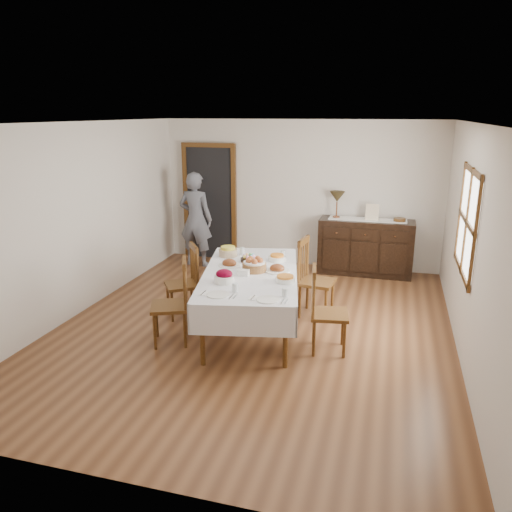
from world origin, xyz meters
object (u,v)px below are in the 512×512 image
(table_lamp, at_px, (337,197))
(chair_right_near, at_px, (325,309))
(chair_left_far, at_px, (185,280))
(chair_right_far, at_px, (313,277))
(person, at_px, (196,216))
(chair_left_near, at_px, (174,301))
(dining_table, at_px, (250,279))
(sideboard, at_px, (365,247))

(table_lamp, bearing_deg, chair_right_near, -85.17)
(chair_left_far, relative_size, table_lamp, 2.18)
(chair_right_far, bearing_deg, chair_left_far, 113.03)
(chair_left_far, height_order, table_lamp, table_lamp)
(chair_left_far, bearing_deg, person, 163.43)
(chair_left_near, bearing_deg, person, 174.48)
(dining_table, bearing_deg, chair_right_near, -29.83)
(sideboard, bearing_deg, chair_left_far, -131.37)
(dining_table, distance_m, chair_left_near, 1.00)
(person, bearing_deg, chair_right_far, 147.12)
(dining_table, bearing_deg, chair_left_near, -155.01)
(person, distance_m, table_lamp, 2.53)
(chair_right_far, bearing_deg, person, 60.89)
(chair_left_near, bearing_deg, chair_right_near, 75.59)
(chair_left_near, bearing_deg, table_lamp, 133.08)
(person, bearing_deg, table_lamp, -169.07)
(chair_right_near, distance_m, chair_right_far, 1.08)
(chair_right_near, xyz_separation_m, chair_right_far, (-0.31, 1.04, 0.03))
(person, bearing_deg, sideboard, -171.14)
(chair_left_far, xyz_separation_m, sideboard, (2.25, 2.56, -0.03))
(dining_table, distance_m, person, 3.04)
(chair_left_far, xyz_separation_m, chair_right_near, (1.99, -0.55, 0.01))
(dining_table, relative_size, chair_left_far, 2.47)
(dining_table, xyz_separation_m, table_lamp, (0.73, 2.82, 0.62))
(dining_table, height_order, chair_left_far, chair_left_far)
(chair_right_far, distance_m, person, 3.03)
(chair_right_near, height_order, chair_right_far, chair_right_far)
(chair_left_far, relative_size, sideboard, 0.63)
(chair_right_far, xyz_separation_m, person, (-2.43, 1.76, 0.36))
(chair_left_far, bearing_deg, chair_right_near, 39.49)
(chair_left_near, xyz_separation_m, sideboard, (2.04, 3.37, -0.05))
(chair_right_far, bearing_deg, chair_left_near, 138.41)
(chair_left_far, relative_size, person, 0.55)
(dining_table, bearing_deg, chair_right_far, 34.38)
(chair_left_near, xyz_separation_m, chair_right_near, (1.78, 0.27, -0.01))
(chair_left_far, bearing_deg, chair_right_far, 71.12)
(sideboard, bearing_deg, chair_left_near, -121.20)
(person, xyz_separation_m, table_lamp, (2.48, 0.34, 0.40))
(chair_right_far, height_order, person, person)
(table_lamp, bearing_deg, chair_right_far, -91.26)
(chair_left_near, height_order, chair_right_far, chair_right_far)
(chair_right_near, height_order, sideboard, chair_right_near)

